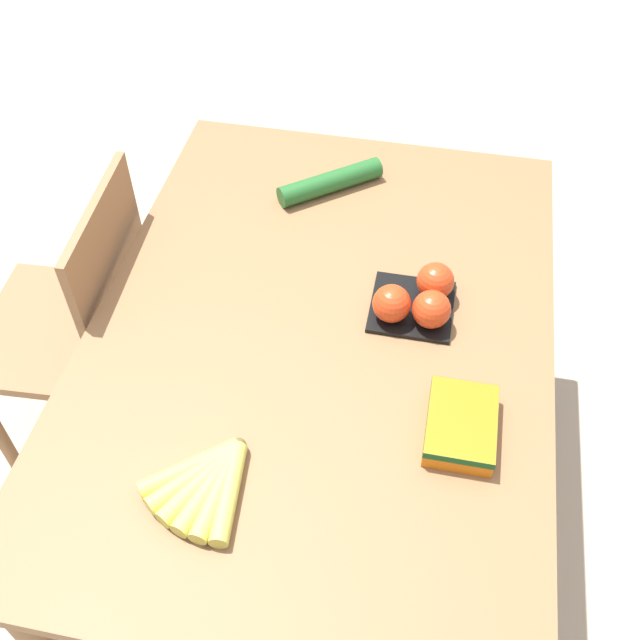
{
  "coord_description": "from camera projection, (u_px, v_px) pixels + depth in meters",
  "views": [
    {
      "loc": [
        -1.01,
        -0.2,
        1.92
      ],
      "look_at": [
        0.0,
        0.0,
        0.76
      ],
      "focal_mm": 42.0,
      "sensor_mm": 36.0,
      "label": 1
    }
  ],
  "objects": [
    {
      "name": "ground_plane",
      "position": [
        320.0,
        497.0,
        2.12
      ],
      "size": [
        12.0,
        12.0,
        0.0
      ],
      "primitive_type": "plane",
      "color": "#B7A88E"
    },
    {
      "name": "cucumber_near",
      "position": [
        330.0,
        182.0,
        1.86
      ],
      "size": [
        0.21,
        0.25,
        0.05
      ],
      "color": "#236028",
      "rests_on": "dining_table"
    },
    {
      "name": "carrot_bag",
      "position": [
        461.0,
        424.0,
        1.38
      ],
      "size": [
        0.18,
        0.13,
        0.05
      ],
      "color": "orange",
      "rests_on": "dining_table"
    },
    {
      "name": "chair",
      "position": [
        82.0,
        327.0,
        1.91
      ],
      "size": [
        0.44,
        0.42,
        0.89
      ],
      "rotation": [
        0.0,
        0.0,
        3.2
      ],
      "color": "#8E6642",
      "rests_on": "ground_plane"
    },
    {
      "name": "tomato_pack",
      "position": [
        418.0,
        299.0,
        1.57
      ],
      "size": [
        0.18,
        0.18,
        0.09
      ],
      "color": "black",
      "rests_on": "dining_table"
    },
    {
      "name": "banana_bunch",
      "position": [
        208.0,
        482.0,
        1.31
      ],
      "size": [
        0.21,
        0.19,
        0.03
      ],
      "color": "brown",
      "rests_on": "dining_table"
    },
    {
      "name": "dining_table",
      "position": [
        320.0,
        356.0,
        1.64
      ],
      "size": [
        1.38,
        0.97,
        0.73
      ],
      "color": "olive",
      "rests_on": "ground_plane"
    }
  ]
}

